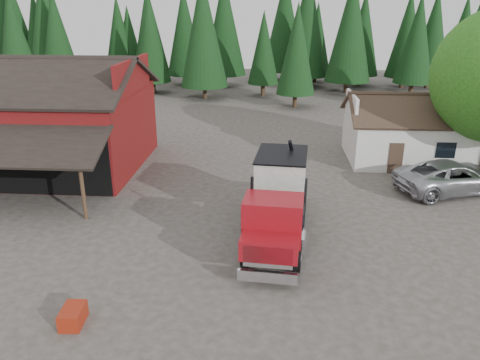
{
  "coord_description": "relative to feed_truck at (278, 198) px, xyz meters",
  "views": [
    {
      "loc": [
        3.6,
        -18.69,
        10.18
      ],
      "look_at": [
        2.1,
        3.36,
        1.8
      ],
      "focal_mm": 35.0,
      "sensor_mm": 36.0,
      "label": 1
    }
  ],
  "objects": [
    {
      "name": "near_pine_c",
      "position": [
        17.99,
        25.03,
        4.99
      ],
      "size": [
        4.84,
        4.84,
        12.4
      ],
      "color": "#382619",
      "rests_on": "ground"
    },
    {
      "name": "near_pine_a",
      "position": [
        -26.01,
        27.03,
        4.49
      ],
      "size": [
        4.4,
        4.4,
        11.4
      ],
      "color": "#382619",
      "rests_on": "ground"
    },
    {
      "name": "near_pine_b",
      "position": [
        1.99,
        29.03,
        3.99
      ],
      "size": [
        3.96,
        3.96,
        10.4
      ],
      "color": "#382619",
      "rests_on": "ground"
    },
    {
      "name": "feed_truck",
      "position": [
        0.0,
        0.0,
        0.0
      ],
      "size": [
        3.2,
        9.18,
        4.06
      ],
      "rotation": [
        0.0,
        0.0,
        -0.09
      ],
      "color": "black",
      "rests_on": "ground"
    },
    {
      "name": "red_barn",
      "position": [
        -15.01,
        8.93,
        0.79
      ],
      "size": [
        12.8,
        13.63,
        7.18
      ],
      "color": "maroon",
      "rests_on": "ground"
    },
    {
      "name": "near_pine_d",
      "position": [
        -8.01,
        33.03,
        5.49
      ],
      "size": [
        5.28,
        5.28,
        13.4
      ],
      "color": "#382619",
      "rests_on": "ground"
    },
    {
      "name": "farmhouse",
      "position": [
        8.99,
        12.03,
        -0.23
      ],
      "size": [
        8.6,
        6.42,
        4.65
      ],
      "color": "silver",
      "rests_on": "ground"
    },
    {
      "name": "conifer_backdrop",
      "position": [
        -4.01,
        41.03,
        -1.9
      ],
      "size": [
        76.0,
        16.0,
        16.0
      ],
      "primitive_type": null,
      "color": "black",
      "rests_on": "ground"
    },
    {
      "name": "ground",
      "position": [
        -4.01,
        -0.97,
        -1.9
      ],
      "size": [
        120.0,
        120.0,
        0.0
      ],
      "primitive_type": "plane",
      "color": "#3F3932",
      "rests_on": "ground"
    },
    {
      "name": "silver_car",
      "position": [
        9.99,
        6.07,
        -0.99
      ],
      "size": [
        7.14,
        4.87,
        1.81
      ],
      "primitive_type": "imported",
      "rotation": [
        0.0,
        0.0,
        1.88
      ],
      "color": "#ACAEB4",
      "rests_on": "ground"
    },
    {
      "name": "equip_box",
      "position": [
        -6.93,
        -6.97,
        -1.6
      ],
      "size": [
        0.77,
        1.14,
        0.6
      ],
      "primitive_type": "cube",
      "rotation": [
        0.0,
        0.0,
        0.07
      ],
      "color": "maroon",
      "rests_on": "ground"
    }
  ]
}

